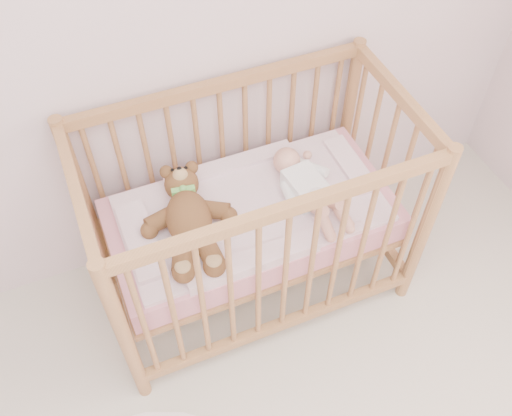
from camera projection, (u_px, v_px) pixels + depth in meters
name	position (u px, v px, depth m)	size (l,w,h in m)	color
wall_back	(91.00, 15.00, 1.94)	(4.00, 0.02, 2.70)	silver
crib	(252.00, 217.00, 2.47)	(1.36, 0.76, 1.00)	#B7844E
mattress	(252.00, 219.00, 2.48)	(1.22, 0.62, 0.13)	pink
blanket	(252.00, 208.00, 2.42)	(1.10, 0.58, 0.06)	pink
baby	(306.00, 184.00, 2.41)	(0.26, 0.54, 0.13)	white
teddy_bear	(189.00, 219.00, 2.28)	(0.41, 0.58, 0.16)	brown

